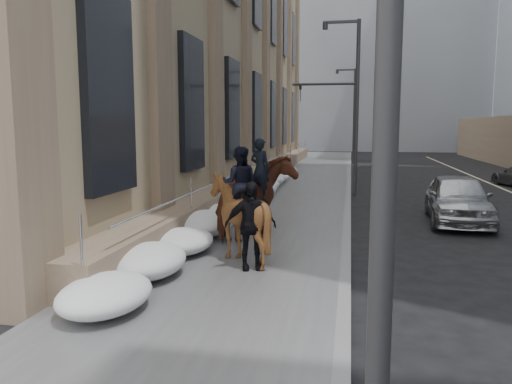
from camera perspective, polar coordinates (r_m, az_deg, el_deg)
ground at (r=10.48m, az=-4.64°, el=-10.66°), size 140.00×140.00×0.00m
sidewalk at (r=20.03m, az=2.94°, el=-1.63°), size 5.00×80.00×0.12m
curb at (r=19.85m, az=10.46°, el=-1.83°), size 0.24×80.00×0.12m
limestone_building at (r=31.10m, az=-4.44°, el=18.03°), size 6.10×44.00×18.00m
bg_building_mid at (r=70.42m, az=12.17°, el=16.24°), size 30.00×12.00×28.00m
bg_building_far at (r=82.32m, az=4.75°, el=12.31°), size 24.00×12.00×20.00m
streetlight_mid at (r=23.62m, az=11.08°, el=10.65°), size 1.71×0.24×8.00m
streetlight_far at (r=43.60m, az=10.96°, el=9.22°), size 1.71×0.24×8.00m
traffic_signal at (r=31.60m, az=9.76°, el=8.84°), size 4.10×0.22×6.00m
snow_bank at (r=18.38m, az=-2.25°, el=-1.17°), size 1.70×18.10×0.76m
mounted_horse_left at (r=13.97m, az=-0.00°, el=-0.47°), size 2.26×3.00×2.81m
mounted_horse_right at (r=11.68m, az=-1.98°, el=-2.44°), size 1.81×2.00×2.68m
pedestrian at (r=10.98m, az=-0.64°, el=-3.85°), size 1.24×0.84×1.96m
car_silver at (r=18.18m, az=22.09°, el=-0.69°), size 2.30×4.98×1.65m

